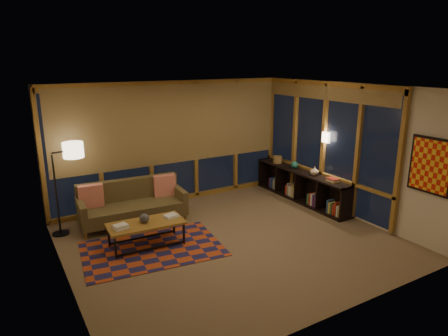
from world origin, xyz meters
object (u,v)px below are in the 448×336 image
floor_lamp (56,191)px  sofa (133,204)px  coffee_table (147,234)px  bookshelf (301,186)px

floor_lamp → sofa: bearing=-22.0°
coffee_table → floor_lamp: size_ratio=0.76×
sofa → bookshelf: bearing=-6.0°
bookshelf → sofa: bearing=170.1°
coffee_table → bookshelf: bookshelf is taller
sofa → bookshelf: sofa is taller
sofa → bookshelf: 3.78m
floor_lamp → bookshelf: 5.16m
coffee_table → bookshelf: size_ratio=0.46×
floor_lamp → coffee_table: bearing=-59.5°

